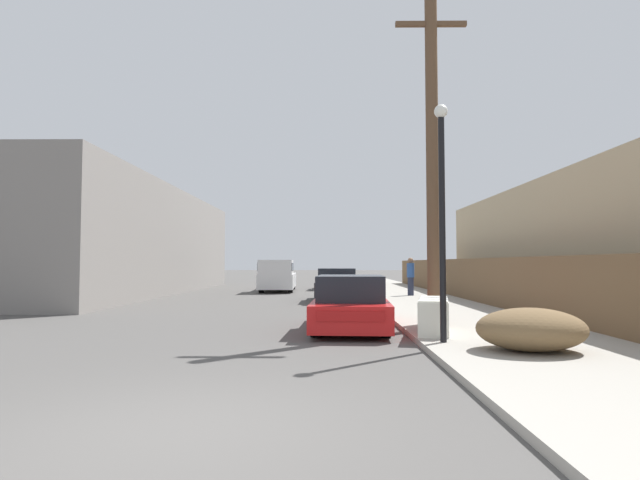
% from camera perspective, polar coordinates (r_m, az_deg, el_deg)
% --- Properties ---
extents(ground_plane, '(220.00, 220.00, 0.00)m').
position_cam_1_polar(ground_plane, '(5.21, -15.86, -20.55)').
color(ground_plane, '#4F4C49').
extents(sidewalk_curb, '(4.20, 63.00, 0.12)m').
position_cam_1_polar(sidewalk_curb, '(28.58, 8.44, -5.74)').
color(sidewalk_curb, '#9E998E').
rests_on(sidewalk_curb, ground).
extents(discarded_fridge, '(1.00, 1.93, 0.75)m').
position_cam_1_polar(discarded_fridge, '(11.15, 12.86, -8.39)').
color(discarded_fridge, silver).
rests_on(discarded_fridge, sidewalk_curb).
extents(parked_sports_car_red, '(1.99, 4.29, 1.32)m').
position_cam_1_polar(parked_sports_car_red, '(12.17, 3.50, -7.45)').
color(parked_sports_car_red, red).
rests_on(parked_sports_car_red, ground).
extents(car_parked_mid, '(1.84, 4.22, 1.39)m').
position_cam_1_polar(car_parked_mid, '(21.28, 1.91, -5.23)').
color(car_parked_mid, black).
rests_on(car_parked_mid, ground).
extents(car_parked_far, '(2.03, 4.18, 1.28)m').
position_cam_1_polar(car_parked_far, '(30.75, 1.38, -4.54)').
color(car_parked_far, black).
rests_on(car_parked_far, ground).
extents(pickup_truck, '(2.04, 5.70, 1.78)m').
position_cam_1_polar(pickup_truck, '(28.47, -4.89, -4.10)').
color(pickup_truck, silver).
rests_on(pickup_truck, ground).
extents(utility_pole, '(1.80, 0.31, 8.39)m').
position_cam_1_polar(utility_pole, '(13.00, 12.70, 9.90)').
color(utility_pole, brown).
rests_on(utility_pole, sidewalk_curb).
extents(street_lamp, '(0.26, 0.26, 4.54)m').
position_cam_1_polar(street_lamp, '(9.82, 13.77, 4.17)').
color(street_lamp, black).
rests_on(street_lamp, sidewalk_curb).
extents(brush_pile, '(1.84, 1.49, 0.73)m').
position_cam_1_polar(brush_pile, '(9.34, 22.96, -9.38)').
color(brush_pile, brown).
rests_on(brush_pile, sidewalk_curb).
extents(wooden_fence, '(0.08, 33.24, 1.67)m').
position_cam_1_polar(wooden_fence, '(21.67, 16.28, -4.28)').
color(wooden_fence, brown).
rests_on(wooden_fence, sidewalk_curb).
extents(building_left_block, '(7.00, 22.60, 5.53)m').
position_cam_1_polar(building_left_block, '(29.06, -22.04, -0.19)').
color(building_left_block, gray).
rests_on(building_left_block, ground).
extents(building_right_house, '(6.00, 19.76, 4.52)m').
position_cam_1_polar(building_right_house, '(20.48, 30.69, -0.47)').
color(building_right_house, tan).
rests_on(building_right_house, ground).
extents(pedestrian, '(0.34, 0.34, 1.74)m').
position_cam_1_polar(pedestrian, '(23.47, 10.31, -4.06)').
color(pedestrian, '#282D42').
rests_on(pedestrian, sidewalk_curb).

